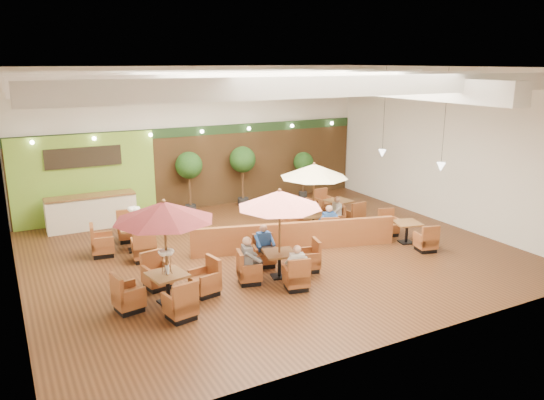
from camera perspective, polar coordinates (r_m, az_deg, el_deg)
room at (r=16.63m, az=-1.32°, el=7.65°), size 14.04×14.00×5.52m
service_counter at (r=19.52m, az=-18.85°, el=-1.21°), size 3.00×0.75×1.18m
booth_divider at (r=16.37m, az=2.48°, el=-3.93°), size 6.24×1.87×0.89m
table_0 at (r=12.69m, az=-11.43°, el=-3.57°), size 2.62×2.62×2.60m
table_1 at (r=13.96m, az=0.82°, el=-1.85°), size 2.51×2.51×2.47m
table_2 at (r=17.54m, az=4.52°, el=1.57°), size 2.57×2.57×2.48m
table_3 at (r=16.78m, az=-15.34°, el=-3.94°), size 1.86×2.72×1.56m
table_4 at (r=17.57m, az=14.27°, el=-3.44°), size 0.95×2.44×0.88m
table_5 at (r=19.49m, az=6.49°, el=-1.24°), size 1.71×2.53×0.93m
topiary_0 at (r=20.29m, az=-8.91°, el=3.45°), size 1.02×1.02×2.38m
topiary_1 at (r=21.09m, az=-3.19°, el=4.11°), size 1.04×1.04×2.41m
topiary_2 at (r=22.46m, az=3.40°, el=3.89°), size 0.85×0.85×1.96m
diner_0 at (r=13.53m, az=2.65°, el=-6.69°), size 0.41×0.36×0.75m
diner_1 at (r=15.01m, az=-0.85°, el=-4.46°), size 0.39×0.32×0.76m
diner_2 at (r=13.87m, az=-2.48°, el=-6.00°), size 0.40×0.45×0.83m
diner_3 at (r=17.05m, az=6.08°, el=-2.13°), size 0.43×0.37×0.79m
diner_4 at (r=18.26m, az=6.86°, el=-1.06°), size 0.35×0.40×0.75m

